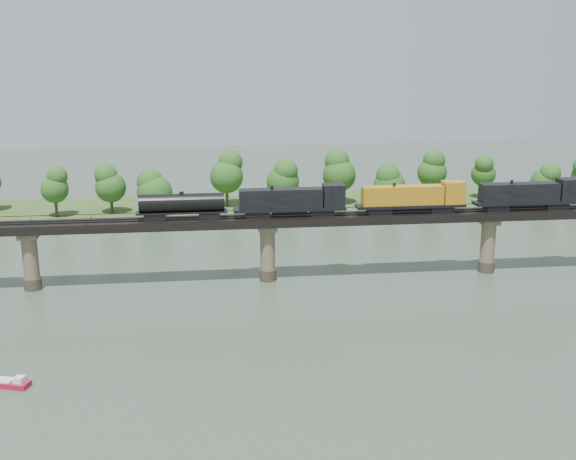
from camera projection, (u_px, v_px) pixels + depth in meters
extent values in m
plane|color=#344335|center=(288.00, 350.00, 98.19)|extent=(400.00, 400.00, 0.00)
cube|color=#2E4A1D|center=(247.00, 207.00, 179.60)|extent=(300.00, 24.00, 1.60)
cylinder|color=#473A2D|center=(33.00, 283.00, 122.09)|extent=(3.00, 3.00, 2.00)
cylinder|color=#78694E|center=(30.00, 258.00, 120.95)|extent=(2.60, 2.60, 9.00)
cube|color=#78694E|center=(28.00, 235.00, 119.93)|extent=(3.20, 3.20, 1.00)
cylinder|color=#473A2D|center=(268.00, 275.00, 126.74)|extent=(3.00, 3.00, 2.00)
cylinder|color=#78694E|center=(268.00, 250.00, 125.60)|extent=(2.60, 2.60, 9.00)
cube|color=#78694E|center=(267.00, 228.00, 124.58)|extent=(3.20, 3.20, 1.00)
cylinder|color=#473A2D|center=(486.00, 266.00, 131.39)|extent=(3.00, 3.00, 2.00)
cylinder|color=#78694E|center=(488.00, 243.00, 130.25)|extent=(2.60, 2.60, 9.00)
cube|color=#78694E|center=(489.00, 221.00, 129.23)|extent=(3.20, 3.20, 1.00)
cube|color=black|center=(267.00, 221.00, 124.26)|extent=(220.00, 5.00, 1.50)
cube|color=black|center=(268.00, 217.00, 123.33)|extent=(220.00, 0.12, 0.16)
cube|color=black|center=(267.00, 215.00, 124.77)|extent=(220.00, 0.12, 0.16)
cube|color=black|center=(269.00, 216.00, 121.59)|extent=(220.00, 0.10, 0.10)
cube|color=black|center=(266.00, 210.00, 126.20)|extent=(220.00, 0.10, 0.10)
cube|color=black|center=(269.00, 218.00, 121.68)|extent=(0.08, 0.08, 0.70)
cube|color=black|center=(266.00, 211.00, 126.29)|extent=(0.08, 0.08, 0.70)
cylinder|color=#382619|center=(56.00, 209.00, 165.45)|extent=(0.70, 0.70, 3.51)
sphere|color=#1D4A15|center=(55.00, 189.00, 164.26)|extent=(6.31, 6.31, 6.31)
sphere|color=#1D4A15|center=(54.00, 177.00, 163.51)|extent=(4.73, 4.73, 4.73)
cylinder|color=#382619|center=(112.00, 206.00, 169.31)|extent=(0.70, 0.70, 3.34)
sphere|color=#1D4A15|center=(111.00, 187.00, 168.17)|extent=(7.18, 7.18, 7.18)
sphere|color=#1D4A15|center=(110.00, 175.00, 167.47)|extent=(5.39, 5.39, 5.39)
cylinder|color=#382619|center=(155.00, 208.00, 167.98)|extent=(0.70, 0.70, 2.83)
sphere|color=#1D4A15|center=(155.00, 192.00, 167.02)|extent=(8.26, 8.26, 8.26)
sphere|color=#1D4A15|center=(154.00, 182.00, 166.42)|extent=(6.19, 6.19, 6.19)
cylinder|color=#382619|center=(227.00, 198.00, 176.08)|extent=(0.70, 0.70, 3.96)
sphere|color=#1D4A15|center=(227.00, 177.00, 174.73)|extent=(8.07, 8.07, 8.07)
sphere|color=#1D4A15|center=(226.00, 163.00, 173.89)|extent=(6.05, 6.05, 6.05)
cylinder|color=#382619|center=(283.00, 199.00, 176.27)|extent=(0.70, 0.70, 3.27)
sphere|color=#1D4A15|center=(283.00, 182.00, 175.16)|extent=(8.03, 8.03, 8.03)
sphere|color=#1D4A15|center=(283.00, 171.00, 174.47)|extent=(6.02, 6.02, 6.02)
cylinder|color=#382619|center=(339.00, 196.00, 178.95)|extent=(0.70, 0.70, 3.92)
sphere|color=#1D4A15|center=(339.00, 175.00, 177.62)|extent=(8.29, 8.29, 8.29)
sphere|color=#1D4A15|center=(339.00, 162.00, 176.79)|extent=(6.21, 6.21, 6.21)
cylinder|color=#382619|center=(389.00, 202.00, 173.65)|extent=(0.70, 0.70, 3.02)
sphere|color=#1D4A15|center=(389.00, 186.00, 172.63)|extent=(7.74, 7.74, 7.74)
sphere|color=#1D4A15|center=(390.00, 176.00, 171.99)|extent=(5.80, 5.80, 5.80)
cylinder|color=#382619|center=(431.00, 192.00, 183.42)|extent=(0.70, 0.70, 3.80)
sphere|color=#1D4A15|center=(432.00, 173.00, 182.13)|extent=(7.47, 7.47, 7.47)
sphere|color=#1D4A15|center=(433.00, 160.00, 181.33)|extent=(5.60, 5.60, 5.60)
cylinder|color=#382619|center=(482.00, 192.00, 185.28)|extent=(0.70, 0.70, 3.38)
sphere|color=#1D4A15|center=(483.00, 174.00, 184.14)|extent=(6.23, 6.23, 6.23)
sphere|color=#1D4A15|center=(484.00, 163.00, 183.42)|extent=(4.67, 4.67, 4.67)
cylinder|color=#382619|center=(544.00, 196.00, 181.34)|extent=(0.70, 0.70, 2.77)
sphere|color=#1D4A15|center=(545.00, 182.00, 180.40)|extent=(7.04, 7.04, 7.04)
sphere|color=#1D4A15|center=(546.00, 173.00, 179.81)|extent=(5.28, 5.28, 5.28)
cube|color=black|center=(556.00, 205.00, 130.01)|extent=(4.08, 2.45, 1.12)
cube|color=black|center=(496.00, 207.00, 128.70)|extent=(4.08, 2.45, 1.12)
cube|color=black|center=(526.00, 202.00, 129.17)|extent=(19.37, 3.06, 0.51)
cube|color=black|center=(519.00, 192.00, 128.52)|extent=(14.27, 2.75, 3.26)
cube|color=black|center=(568.00, 189.00, 129.50)|extent=(3.67, 3.06, 3.87)
cylinder|color=black|center=(526.00, 205.00, 129.32)|extent=(6.12, 1.43, 1.43)
cube|color=black|center=(441.00, 209.00, 127.52)|extent=(4.08, 2.45, 1.12)
cube|color=black|center=(379.00, 210.00, 126.21)|extent=(4.08, 2.45, 1.12)
cube|color=black|center=(410.00, 205.00, 126.68)|extent=(19.37, 3.06, 0.51)
cube|color=#B97216|center=(402.00, 195.00, 126.03)|extent=(14.27, 2.75, 3.26)
cube|color=#B97216|center=(453.00, 192.00, 127.02)|extent=(3.67, 3.06, 3.87)
cylinder|color=black|center=(410.00, 209.00, 126.83)|extent=(6.12, 1.43, 1.43)
cube|color=black|center=(322.00, 212.00, 125.03)|extent=(4.08, 2.45, 1.12)
cube|color=black|center=(257.00, 214.00, 123.73)|extent=(4.08, 2.45, 1.12)
cube|color=black|center=(290.00, 209.00, 124.20)|extent=(19.37, 3.06, 0.51)
cube|color=black|center=(281.00, 198.00, 123.54)|extent=(14.27, 2.75, 3.26)
cube|color=black|center=(333.00, 195.00, 124.53)|extent=(3.67, 3.06, 3.87)
cylinder|color=black|center=(290.00, 212.00, 124.34)|extent=(6.12, 1.43, 1.43)
cube|color=black|center=(209.00, 215.00, 122.78)|extent=(3.57, 2.24, 1.12)
cube|color=black|center=(155.00, 217.00, 121.71)|extent=(3.57, 2.24, 1.12)
cube|color=black|center=(182.00, 212.00, 122.08)|extent=(15.29, 2.45, 0.31)
cylinder|color=black|center=(182.00, 203.00, 121.66)|extent=(14.27, 3.06, 3.06)
cylinder|color=black|center=(181.00, 193.00, 121.25)|extent=(0.71, 0.71, 0.51)
cube|color=#A41233|center=(9.00, 384.00, 87.80)|extent=(5.34, 3.30, 0.70)
cube|color=white|center=(3.00, 380.00, 87.85)|extent=(2.76, 2.19, 0.25)
cube|color=white|center=(19.00, 379.00, 87.35)|extent=(1.52, 1.52, 0.70)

